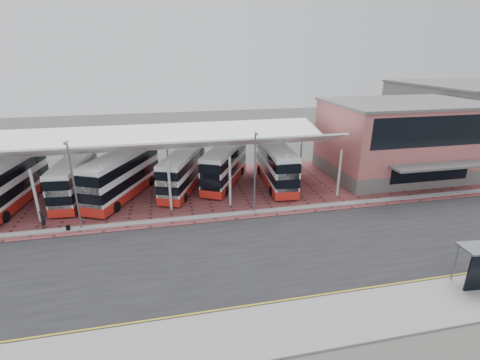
{
  "coord_description": "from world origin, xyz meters",
  "views": [
    {
      "loc": [
        -5.93,
        -23.84,
        14.91
      ],
      "look_at": [
        1.03,
        8.48,
        2.7
      ],
      "focal_mm": 26.0,
      "sensor_mm": 36.0,
      "label": 1
    }
  ],
  "objects_px": {
    "bus_1": "(75,179)",
    "bus_2": "(122,175)",
    "bus_3": "(183,172)",
    "bus_0": "(8,183)",
    "terminal": "(401,138)",
    "pedestrian": "(43,220)",
    "bus_5": "(276,165)",
    "bus_4": "(225,166)"
  },
  "relations": [
    {
      "from": "bus_5",
      "to": "bus_2",
      "type": "bearing_deg",
      "value": -174.39
    },
    {
      "from": "bus_1",
      "to": "bus_3",
      "type": "relative_size",
      "value": 0.99
    },
    {
      "from": "terminal",
      "to": "pedestrian",
      "type": "relative_size",
      "value": 11.01
    },
    {
      "from": "terminal",
      "to": "bus_3",
      "type": "height_order",
      "value": "terminal"
    },
    {
      "from": "bus_0",
      "to": "bus_3",
      "type": "bearing_deg",
      "value": 10.34
    },
    {
      "from": "bus_4",
      "to": "bus_5",
      "type": "distance_m",
      "value": 6.03
    },
    {
      "from": "bus_0",
      "to": "bus_2",
      "type": "relative_size",
      "value": 1.03
    },
    {
      "from": "terminal",
      "to": "pedestrian",
      "type": "xyz_separation_m",
      "value": [
        -40.26,
        -6.91,
        -3.76
      ]
    },
    {
      "from": "terminal",
      "to": "bus_2",
      "type": "relative_size",
      "value": 1.56
    },
    {
      "from": "bus_2",
      "to": "bus_4",
      "type": "bearing_deg",
      "value": 33.3
    },
    {
      "from": "bus_5",
      "to": "pedestrian",
      "type": "height_order",
      "value": "bus_5"
    },
    {
      "from": "terminal",
      "to": "bus_5",
      "type": "xyz_separation_m",
      "value": [
        -16.56,
        -0.46,
        -2.27
      ]
    },
    {
      "from": "bus_2",
      "to": "pedestrian",
      "type": "height_order",
      "value": "bus_2"
    },
    {
      "from": "bus_2",
      "to": "bus_3",
      "type": "height_order",
      "value": "bus_2"
    },
    {
      "from": "bus_1",
      "to": "bus_5",
      "type": "xyz_separation_m",
      "value": [
        22.27,
        -0.24,
        0.19
      ]
    },
    {
      "from": "bus_0",
      "to": "bus_2",
      "type": "bearing_deg",
      "value": 8.53
    },
    {
      "from": "pedestrian",
      "to": "bus_1",
      "type": "bearing_deg",
      "value": 2.88
    },
    {
      "from": "bus_3",
      "to": "pedestrian",
      "type": "height_order",
      "value": "bus_3"
    },
    {
      "from": "pedestrian",
      "to": "terminal",
      "type": "bearing_deg",
      "value": -65.41
    },
    {
      "from": "bus_3",
      "to": "bus_4",
      "type": "distance_m",
      "value": 5.06
    },
    {
      "from": "bus_2",
      "to": "bus_5",
      "type": "bearing_deg",
      "value": 26.17
    },
    {
      "from": "bus_1",
      "to": "bus_2",
      "type": "bearing_deg",
      "value": -2.61
    },
    {
      "from": "terminal",
      "to": "bus_0",
      "type": "xyz_separation_m",
      "value": [
        -44.91,
        -0.94,
        -2.15
      ]
    },
    {
      "from": "terminal",
      "to": "bus_1",
      "type": "relative_size",
      "value": 1.74
    },
    {
      "from": "bus_2",
      "to": "bus_0",
      "type": "bearing_deg",
      "value": -154.04
    },
    {
      "from": "bus_2",
      "to": "bus_4",
      "type": "distance_m",
      "value": 11.57
    },
    {
      "from": "bus_3",
      "to": "bus_0",
      "type": "bearing_deg",
      "value": -156.35
    },
    {
      "from": "bus_1",
      "to": "pedestrian",
      "type": "bearing_deg",
      "value": -98.12
    },
    {
      "from": "bus_4",
      "to": "bus_3",
      "type": "bearing_deg",
      "value": -141.92
    },
    {
      "from": "bus_1",
      "to": "bus_3",
      "type": "distance_m",
      "value": 11.43
    },
    {
      "from": "bus_3",
      "to": "bus_1",
      "type": "bearing_deg",
      "value": -158.55
    },
    {
      "from": "bus_3",
      "to": "bus_5",
      "type": "xyz_separation_m",
      "value": [
        10.84,
        -0.33,
        0.17
      ]
    },
    {
      "from": "terminal",
      "to": "bus_3",
      "type": "relative_size",
      "value": 1.72
    },
    {
      "from": "bus_5",
      "to": "pedestrian",
      "type": "xyz_separation_m",
      "value": [
        -23.69,
        -6.45,
        -1.49
      ]
    },
    {
      "from": "bus_0",
      "to": "bus_4",
      "type": "distance_m",
      "value": 22.54
    },
    {
      "from": "bus_4",
      "to": "pedestrian",
      "type": "bearing_deg",
      "value": -129.66
    },
    {
      "from": "bus_1",
      "to": "pedestrian",
      "type": "height_order",
      "value": "bus_1"
    },
    {
      "from": "bus_1",
      "to": "bus_2",
      "type": "height_order",
      "value": "bus_2"
    },
    {
      "from": "bus_4",
      "to": "bus_5",
      "type": "relative_size",
      "value": 0.93
    },
    {
      "from": "bus_1",
      "to": "bus_3",
      "type": "bearing_deg",
      "value": 4.3
    },
    {
      "from": "bus_0",
      "to": "terminal",
      "type": "bearing_deg",
      "value": 8.88
    },
    {
      "from": "bus_1",
      "to": "bus_2",
      "type": "distance_m",
      "value": 4.98
    }
  ]
}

